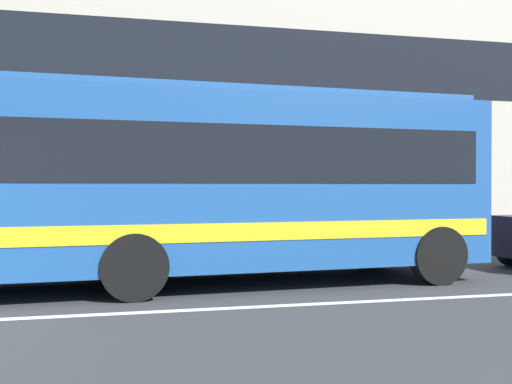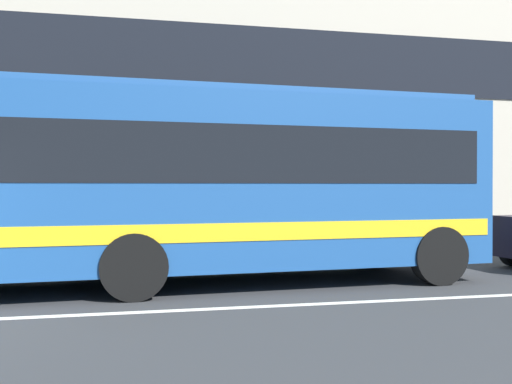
% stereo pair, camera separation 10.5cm
% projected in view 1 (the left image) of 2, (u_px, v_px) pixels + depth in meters
% --- Properties ---
extents(apartment_block_right, '(24.41, 8.35, 9.42)m').
position_uv_depth(apartment_block_right, '(322.00, 106.00, 22.34)').
color(apartment_block_right, '#C1B5A1').
rests_on(apartment_block_right, ground_plane).
extents(transit_bus, '(11.05, 3.16, 3.29)m').
position_uv_depth(transit_bus, '(168.00, 179.00, 9.96)').
color(transit_bus, '#1D4A8A').
rests_on(transit_bus, ground_plane).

